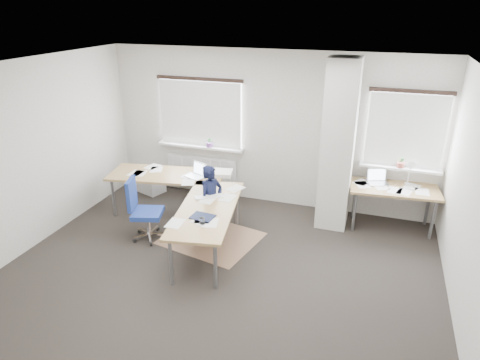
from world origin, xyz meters
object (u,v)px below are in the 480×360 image
(desk_side, at_px, (394,190))
(task_chair, at_px, (146,222))
(desk_main, at_px, (188,191))
(person, at_px, (211,202))

(desk_side, distance_m, task_chair, 4.05)
(desk_main, distance_m, task_chair, 0.83)
(person, bearing_deg, task_chair, 139.94)
(desk_main, relative_size, task_chair, 2.74)
(desk_side, xyz_separation_m, task_chair, (-3.69, -1.63, -0.40))
(desk_main, distance_m, person, 0.44)
(task_chair, bearing_deg, desk_side, 7.61)
(desk_main, bearing_deg, desk_side, 9.63)
(person, bearing_deg, desk_main, 106.52)
(desk_side, relative_size, person, 1.21)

